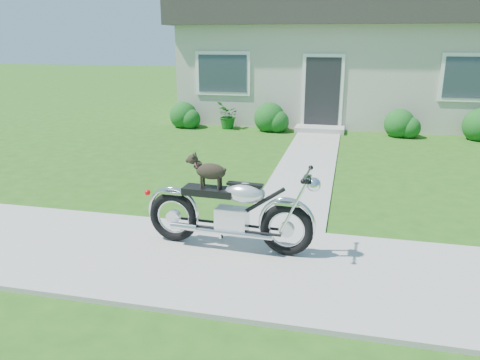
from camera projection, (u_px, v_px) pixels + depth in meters
name	position (u px, v px, depth m)	size (l,w,h in m)	color
ground	(401.00, 282.00, 5.23)	(80.00, 80.00, 0.00)	#235114
sidewalk	(401.00, 280.00, 5.23)	(24.00, 2.20, 0.04)	#9E9B93
walkway	(308.00, 162.00, 10.21)	(1.20, 8.00, 0.03)	#9E9B93
house	(374.00, 53.00, 15.78)	(12.60, 7.03, 4.50)	#BAB3A8
shrub_row	(383.00, 122.00, 12.99)	(11.34, 0.93, 0.93)	#154F18
potted_plant_left	(228.00, 115.00, 14.01)	(0.73, 0.63, 0.81)	#165517
potted_plant_right	(396.00, 124.00, 12.97)	(0.38, 0.38, 0.67)	#38661C
motorcycle_with_dog	(231.00, 210.00, 5.84)	(2.22, 0.60, 1.19)	black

